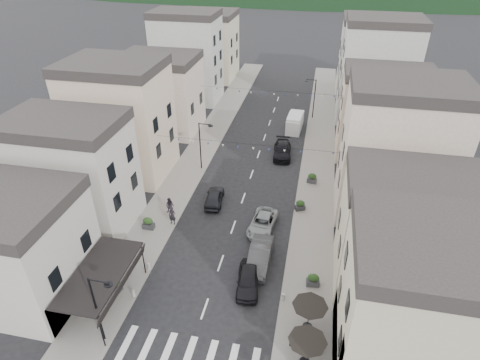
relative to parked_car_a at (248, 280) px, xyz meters
The scene contains 26 objects.
sidewalk_left 25.32m from the parked_car_a, 114.01° to the left, with size 4.00×76.00×0.12m, color slate.
sidewalk_right 23.61m from the parked_car_a, 78.51° to the left, with size 4.00×76.00×0.12m, color slate.
bistro_building 13.37m from the parked_car_a, 22.63° to the right, with size 10.00×8.00×10.00m, color #C0B599.
boutique_awning 11.03m from the parked_car_a, 158.90° to the right, with size 3.77×7.50×3.28m.
buildings_row_left 34.09m from the parked_car_a, 120.93° to the left, with size 10.20×54.16×14.00m.
buildings_row_right 30.60m from the parked_car_a, 67.11° to the left, with size 10.20×54.16×14.50m.
cafe_terrace 7.97m from the parked_car_a, 51.12° to the right, with size 2.50×8.10×2.53m.
streetlamp_left_near 11.42m from the parked_car_a, 141.42° to the right, with size 1.70×0.56×6.00m.
streetlamp_left_far 19.40m from the parked_car_a, 116.73° to the left, with size 1.70×0.56×6.00m.
streetlamp_right_far 35.38m from the parked_car_a, 85.08° to the left, with size 1.70×0.56×6.00m.
bollards 4.40m from the parked_car_a, 129.66° to the right, with size 11.66×10.26×0.60m.
bunting_near 14.29m from the parked_car_a, 102.04° to the left, with size 19.00×0.28×0.62m.
bunting_far 29.67m from the parked_car_a, 95.49° to the left, with size 19.00×0.28×0.62m.
parked_car_a is the anchor object (origin of this frame).
parked_car_b 2.80m from the parked_car_a, 80.29° to the left, with size 1.77×5.08×1.67m, color #37373A.
parked_car_c 7.46m from the parked_car_a, 90.00° to the left, with size 2.24×4.86×1.35m, color gray.
parked_car_d 22.39m from the parked_car_a, 89.58° to the left, with size 2.15×5.29×1.54m, color black.
parked_car_e 12.06m from the parked_car_a, 117.67° to the left, with size 1.71×4.25×1.45m, color black.
delivery_van 30.49m from the parked_car_a, 88.15° to the left, with size 2.21×5.03×2.36m.
pedestrian_a 10.68m from the parked_car_a, 143.65° to the left, with size 0.70×0.46×1.93m, color black.
pedestrian_b 12.31m from the parked_car_a, 139.96° to the left, with size 0.86×0.67×1.78m, color black.
planter_la 10.46m from the parked_car_a, 165.85° to the right, with size 1.07×0.76×1.09m.
planter_lb 11.83m from the parked_car_a, 153.96° to the left, with size 1.12×0.63×1.23m.
planter_ra 5.18m from the parked_car_a, 11.90° to the left, with size 1.09×0.68×1.16m.
planter_rb 11.59m from the parked_car_a, 73.57° to the left, with size 1.13×0.91×1.11m.
planter_rc 17.08m from the parked_car_a, 75.86° to the left, with size 1.13×0.74×1.17m.
Camera 1 is at (6.76, -13.51, 24.41)m, focal length 30.00 mm.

